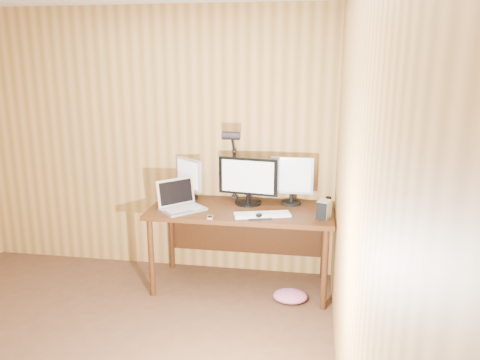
% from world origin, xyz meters
% --- Properties ---
extents(room_shell, '(4.00, 4.00, 4.00)m').
position_xyz_m(room_shell, '(0.00, 0.00, 1.25)').
color(room_shell, '#4D301D').
rests_on(room_shell, ground).
extents(desk, '(1.60, 0.70, 0.75)m').
position_xyz_m(desk, '(0.93, 1.70, 0.63)').
color(desk, '#391D0B').
rests_on(desk, floor).
extents(monitor_center, '(0.54, 0.24, 0.43)m').
position_xyz_m(monitor_center, '(0.97, 1.77, 0.97)').
color(monitor_center, black).
rests_on(monitor_center, desk).
extents(monitor_left, '(0.29, 0.23, 0.38)m').
position_xyz_m(monitor_left, '(0.41, 1.85, 0.95)').
color(monitor_left, black).
rests_on(monitor_left, desk).
extents(monitor_right, '(0.38, 0.18, 0.43)m').
position_xyz_m(monitor_right, '(1.36, 1.83, 0.98)').
color(monitor_right, black).
rests_on(monitor_right, desk).
extents(laptop, '(0.45, 0.45, 0.26)m').
position_xyz_m(laptop, '(0.41, 1.53, 0.81)').
color(laptop, silver).
rests_on(laptop, desk).
extents(keyboard, '(0.49, 0.26, 0.02)m').
position_xyz_m(keyboard, '(1.14, 1.46, 0.76)').
color(keyboard, silver).
rests_on(keyboard, desk).
extents(mousepad, '(0.24, 0.22, 0.00)m').
position_xyz_m(mousepad, '(1.12, 1.41, 0.75)').
color(mousepad, black).
rests_on(mousepad, desk).
extents(mouse, '(0.08, 0.11, 0.03)m').
position_xyz_m(mouse, '(1.12, 1.41, 0.77)').
color(mouse, black).
rests_on(mouse, mousepad).
extents(hard_drive, '(0.13, 0.16, 0.15)m').
position_xyz_m(hard_drive, '(1.64, 1.48, 0.82)').
color(hard_drive, silver).
rests_on(hard_drive, desk).
extents(phone, '(0.06, 0.10, 0.01)m').
position_xyz_m(phone, '(0.72, 1.34, 0.76)').
color(phone, silver).
rests_on(phone, desk).
extents(speaker, '(0.05, 0.05, 0.12)m').
position_xyz_m(speaker, '(1.69, 1.71, 0.81)').
color(speaker, black).
rests_on(speaker, desk).
extents(desk_lamp, '(0.16, 0.23, 0.70)m').
position_xyz_m(desk_lamp, '(0.82, 1.85, 1.18)').
color(desk_lamp, black).
rests_on(desk_lamp, desk).
extents(fabric_pile, '(0.31, 0.26, 0.09)m').
position_xyz_m(fabric_pile, '(1.39, 1.43, 0.05)').
color(fabric_pile, '#BC5B82').
rests_on(fabric_pile, floor).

